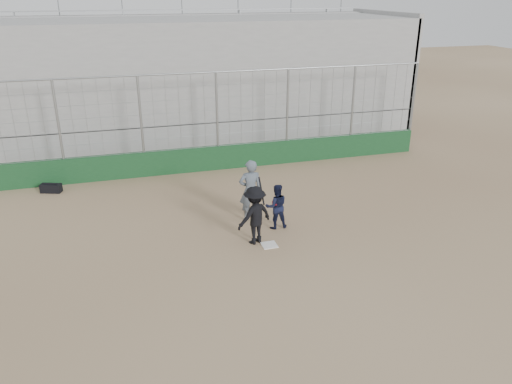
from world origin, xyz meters
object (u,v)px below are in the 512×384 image
object	(u,v)px
umpire	(250,194)
equipment_bag	(51,188)
batter_at_plate	(255,215)
catcher_crouched	(276,213)

from	to	relation	value
umpire	equipment_bag	distance (m)	7.83
batter_at_plate	umpire	bearing A→B (deg)	78.87
batter_at_plate	equipment_bag	distance (m)	8.55
umpire	equipment_bag	size ratio (longest dim) A/B	2.30
equipment_bag	batter_at_plate	bearing A→B (deg)	-43.76
umpire	equipment_bag	world-z (taller)	umpire
equipment_bag	catcher_crouched	bearing A→B (deg)	-36.18
catcher_crouched	umpire	size ratio (longest dim) A/B	0.55
catcher_crouched	umpire	world-z (taller)	umpire
catcher_crouched	equipment_bag	size ratio (longest dim) A/B	1.26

